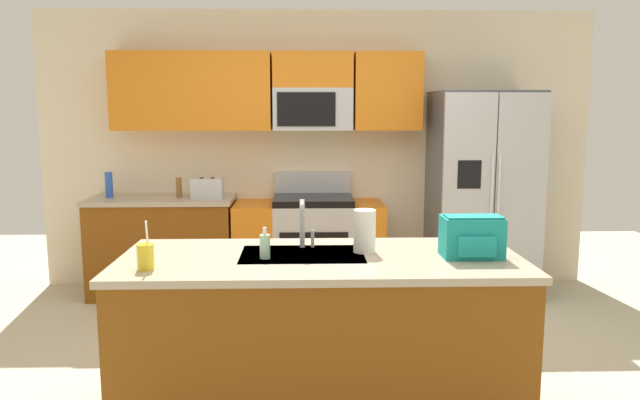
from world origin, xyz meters
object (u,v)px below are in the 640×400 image
object	(u,v)px
soap_dispenser	(265,246)
paper_towel_roll	(365,231)
bottle_blue	(109,185)
backpack	(472,236)
range_oven	(309,245)
drink_cup_yellow	(145,257)
refrigerator	(482,194)
sink_faucet	(303,220)
toaster	(207,188)
pepper_mill	(179,187)

from	to	relation	value
soap_dispenser	paper_towel_roll	xyz separation A→B (m)	(0.55, 0.13, 0.05)
bottle_blue	backpack	xyz separation A→B (m)	(2.66, -2.30, 0.00)
range_oven	drink_cup_yellow	bearing A→B (deg)	-108.59
range_oven	soap_dispenser	world-z (taller)	range_oven
range_oven	backpack	size ratio (longest dim) A/B	4.25
refrigerator	sink_faucet	distance (m)	2.58
range_oven	sink_faucet	size ratio (longest dim) A/B	4.82
refrigerator	backpack	xyz separation A→B (m)	(-0.72, -2.23, 0.09)
bottle_blue	toaster	bearing A→B (deg)	-3.31
toaster	pepper_mill	size ratio (longest dim) A/B	1.55
bottle_blue	drink_cup_yellow	size ratio (longest dim) A/B	0.93
range_oven	drink_cup_yellow	world-z (taller)	drink_cup_yellow
drink_cup_yellow	paper_towel_roll	distance (m)	1.18
refrigerator	range_oven	bearing A→B (deg)	177.38
refrigerator	sink_faucet	bearing A→B (deg)	-129.18
pepper_mill	backpack	world-z (taller)	backpack
toaster	soap_dispenser	size ratio (longest dim) A/B	1.65
refrigerator	soap_dispenser	size ratio (longest dim) A/B	10.88
toaster	soap_dispenser	bearing A→B (deg)	-73.87
paper_towel_roll	soap_dispenser	bearing A→B (deg)	-166.47
toaster	bottle_blue	distance (m)	0.89
toaster	bottle_blue	bearing A→B (deg)	176.69
sink_faucet	refrigerator	bearing A→B (deg)	50.82
toaster	refrigerator	bearing A→B (deg)	-0.45
paper_towel_roll	sink_faucet	bearing A→B (deg)	163.39
drink_cup_yellow	backpack	distance (m)	1.71
sink_faucet	backpack	size ratio (longest dim) A/B	0.88
pepper_mill	toaster	bearing A→B (deg)	-10.72
range_oven	soap_dispenser	size ratio (longest dim) A/B	8.00
sink_faucet	soap_dispenser	world-z (taller)	sink_faucet
pepper_mill	sink_faucet	distance (m)	2.35
soap_dispenser	sink_faucet	bearing A→B (deg)	48.66
refrigerator	paper_towel_roll	bearing A→B (deg)	-121.46
refrigerator	backpack	size ratio (longest dim) A/B	5.78
sink_faucet	paper_towel_roll	size ratio (longest dim) A/B	1.17
drink_cup_yellow	backpack	bearing A→B (deg)	7.05
pepper_mill	refrigerator	bearing A→B (deg)	-1.45
toaster	backpack	distance (m)	2.86
drink_cup_yellow	range_oven	bearing A→B (deg)	71.41
pepper_mill	drink_cup_yellow	distance (m)	2.53
range_oven	paper_towel_roll	distance (m)	2.27
backpack	sink_faucet	bearing A→B (deg)	165.58
range_oven	refrigerator	xyz separation A→B (m)	(1.57, -0.07, 0.48)
drink_cup_yellow	soap_dispenser	distance (m)	0.62
range_oven	backpack	world-z (taller)	backpack
pepper_mill	paper_towel_roll	size ratio (longest dim) A/B	0.75
paper_towel_roll	backpack	world-z (taller)	paper_towel_roll
soap_dispenser	drink_cup_yellow	bearing A→B (deg)	-160.15
bottle_blue	sink_faucet	bearing A→B (deg)	-49.81
pepper_mill	drink_cup_yellow	xyz separation A→B (m)	(0.33, -2.51, -0.02)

